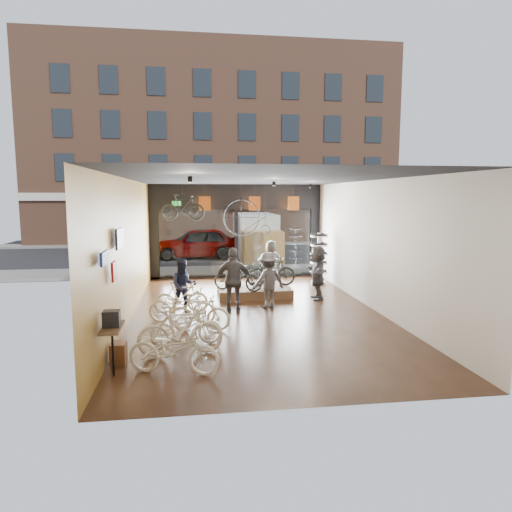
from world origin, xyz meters
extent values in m
cube|color=black|center=(0.00, 0.00, -0.02)|extent=(7.00, 12.00, 0.04)
cube|color=black|center=(0.00, 0.00, 3.82)|extent=(7.00, 12.00, 0.04)
cube|color=#B28831|center=(-3.52, 0.00, 1.90)|extent=(0.04, 12.00, 3.80)
cube|color=beige|center=(3.52, 0.00, 1.90)|extent=(0.04, 12.00, 3.80)
cube|color=beige|center=(0.00, -6.02, 1.90)|extent=(7.00, 0.04, 3.80)
cube|color=#198C26|center=(-2.40, 5.88, 3.05)|extent=(0.35, 0.06, 0.18)
cube|color=black|center=(0.00, 15.00, -0.01)|extent=(30.00, 18.00, 0.02)
cube|color=slate|center=(0.00, 7.20, 0.06)|extent=(30.00, 2.40, 0.12)
cube|color=slate|center=(0.00, 19.00, 0.06)|extent=(30.00, 2.00, 0.12)
cube|color=brown|center=(0.00, 21.50, 7.00)|extent=(26.00, 5.00, 14.00)
imported|color=gray|center=(-1.54, 12.00, 0.83)|extent=(4.88, 1.96, 1.66)
imported|color=white|center=(-2.16, -4.27, 0.46)|extent=(1.87, 1.10, 0.93)
imported|color=white|center=(-2.06, -3.25, 0.54)|extent=(1.84, 0.68, 1.08)
imported|color=white|center=(-1.95, -2.59, 0.42)|extent=(1.63, 0.64, 0.84)
imported|color=white|center=(-1.64, -1.51, 0.47)|extent=(1.61, 0.78, 0.93)
imported|color=white|center=(-2.08, -0.80, 0.48)|extent=(1.91, 1.09, 0.95)
imported|color=white|center=(-2.14, 0.29, 0.46)|extent=(1.56, 0.53, 0.92)
cube|color=#45331D|center=(0.24, 2.38, 0.15)|extent=(2.40, 1.80, 0.30)
imported|color=black|center=(-0.36, 1.74, 0.74)|extent=(1.75, 1.29, 0.88)
imported|color=black|center=(0.83, 2.28, 0.81)|extent=(1.75, 0.68, 1.02)
imported|color=black|center=(0.18, 2.98, 0.73)|extent=(1.72, 0.87, 0.87)
imported|color=#161C33|center=(-2.06, 0.34, 0.78)|extent=(0.83, 0.69, 1.56)
imported|color=#3F3F44|center=(-0.63, 0.12, 0.95)|extent=(1.15, 0.59, 1.89)
imported|color=#3F3F44|center=(0.43, 0.53, 0.84)|extent=(1.24, 0.99, 1.68)
imported|color=#3F3F44|center=(1.14, 4.10, 0.84)|extent=(0.87, 0.60, 1.68)
imported|color=#3F3F44|center=(2.22, 1.51, 0.87)|extent=(0.65, 1.65, 1.74)
imported|color=black|center=(-2.12, 4.20, 2.93)|extent=(1.61, 0.57, 0.95)
cube|color=#CC5919|center=(-1.29, 5.20, 3.05)|extent=(0.45, 0.03, 0.55)
cube|color=#CC5919|center=(0.66, 5.20, 3.05)|extent=(0.45, 0.03, 0.55)
cube|color=#CC5919|center=(2.22, 5.20, 3.05)|extent=(0.45, 0.03, 0.55)
camera|label=1|loc=(-1.75, -12.67, 3.33)|focal=32.00mm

